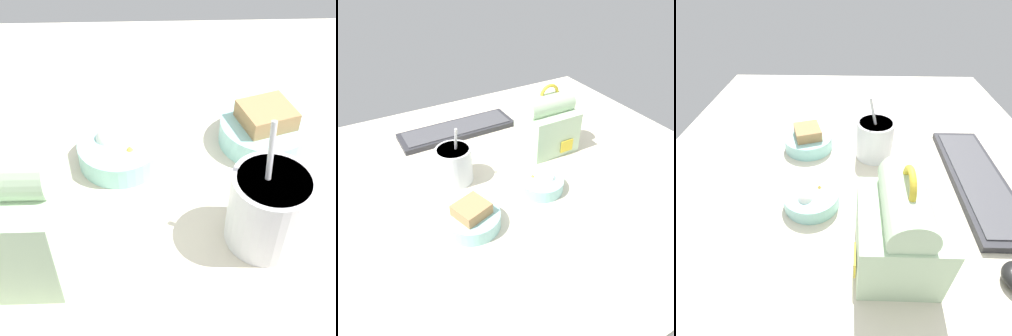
# 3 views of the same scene
# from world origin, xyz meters

# --- Properties ---
(desk_surface) EXTENTS (1.40, 1.10, 0.02)m
(desk_surface) POSITION_xyz_m (0.00, 0.00, 0.01)
(desk_surface) COLOR beige
(desk_surface) RESTS_ON ground
(keyboard) EXTENTS (0.41, 0.13, 0.02)m
(keyboard) POSITION_xyz_m (0.02, 0.31, 0.03)
(keyboard) COLOR #2D2D33
(keyboard) RESTS_ON desk_surface
(lunch_bag) EXTENTS (0.16, 0.14, 0.22)m
(lunch_bag) POSITION_xyz_m (0.24, 0.07, 0.11)
(lunch_bag) COLOR #B7D6AD
(lunch_bag) RESTS_ON desk_surface
(soup_cup) EXTENTS (0.10, 0.10, 0.18)m
(soup_cup) POSITION_xyz_m (-0.09, 0.06, 0.08)
(soup_cup) COLOR silver
(soup_cup) RESTS_ON desk_surface
(bento_bowl_sandwich) EXTENTS (0.14, 0.14, 0.07)m
(bento_bowl_sandwich) POSITION_xyz_m (-0.12, -0.13, 0.05)
(bento_bowl_sandwich) COLOR #93D1CC
(bento_bowl_sandwich) RESTS_ON desk_surface
(bento_bowl_snacks) EXTENTS (0.13, 0.13, 0.05)m
(bento_bowl_snacks) POSITION_xyz_m (0.10, -0.10, 0.04)
(bento_bowl_snacks) COLOR #93D1CC
(bento_bowl_snacks) RESTS_ON desk_surface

